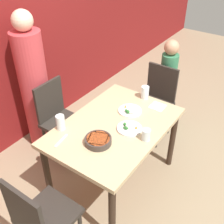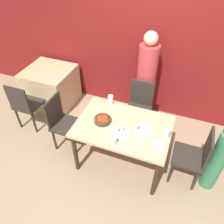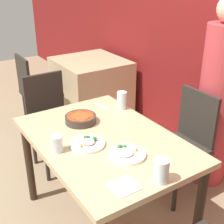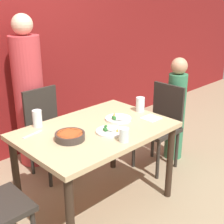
% 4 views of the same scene
% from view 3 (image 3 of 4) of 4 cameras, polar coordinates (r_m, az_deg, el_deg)
% --- Properties ---
extents(ground_plane, '(10.00, 10.00, 0.00)m').
position_cam_3_polar(ground_plane, '(2.56, -1.24, -19.47)').
color(ground_plane, '#998466').
extents(dining_table, '(1.25, 0.86, 0.76)m').
position_cam_3_polar(dining_table, '(2.15, -1.41, -6.82)').
color(dining_table, tan).
rests_on(dining_table, ground_plane).
extents(chair_adult_spot, '(0.40, 0.40, 0.90)m').
position_cam_3_polar(chair_adult_spot, '(2.64, 13.24, -5.13)').
color(chair_adult_spot, '#2D2823').
rests_on(chair_adult_spot, ground_plane).
extents(chair_empty_left, '(0.40, 0.40, 0.90)m').
position_cam_3_polar(chair_empty_left, '(2.99, -11.06, -1.18)').
color(chair_empty_left, '#2D2823').
rests_on(chair_empty_left, ground_plane).
extents(person_adult, '(0.31, 0.31, 1.62)m').
position_cam_3_polar(person_adult, '(2.76, 18.57, 1.57)').
color(person_adult, '#C63D42').
rests_on(person_adult, ground_plane).
extents(bowl_curry, '(0.23, 0.23, 0.05)m').
position_cam_3_polar(bowl_curry, '(2.29, -5.75, -1.23)').
color(bowl_curry, '#3D332D').
rests_on(bowl_curry, dining_table).
extents(plate_rice_adult, '(0.23, 0.23, 0.05)m').
position_cam_3_polar(plate_rice_adult, '(2.01, -4.50, -5.73)').
color(plate_rice_adult, white).
rests_on(plate_rice_adult, dining_table).
extents(plate_rice_child, '(0.23, 0.23, 0.05)m').
position_cam_3_polar(plate_rice_child, '(1.91, 2.61, -7.60)').
color(plate_rice_child, white).
rests_on(plate_rice_child, dining_table).
extents(glass_water_tall, '(0.08, 0.08, 0.14)m').
position_cam_3_polar(glass_water_tall, '(1.69, 9.03, -10.56)').
color(glass_water_tall, silver).
rests_on(glass_water_tall, dining_table).
extents(glass_water_short, '(0.08, 0.08, 0.14)m').
position_cam_3_polar(glass_water_short, '(2.49, 1.79, 2.14)').
color(glass_water_short, silver).
rests_on(glass_water_short, dining_table).
extents(glass_water_center, '(0.07, 0.07, 0.11)m').
position_cam_3_polar(glass_water_center, '(1.95, -10.03, -5.74)').
color(glass_water_center, silver).
rests_on(glass_water_center, dining_table).
extents(napkin_folded, '(0.14, 0.14, 0.01)m').
position_cam_3_polar(napkin_folded, '(1.67, 2.26, -13.40)').
color(napkin_folded, white).
rests_on(napkin_folded, dining_table).
extents(fork_steel, '(0.18, 0.05, 0.01)m').
position_cam_3_polar(fork_steel, '(2.55, -1.87, 1.10)').
color(fork_steel, silver).
rests_on(fork_steel, dining_table).
extents(background_table, '(0.85, 0.80, 0.74)m').
position_cam_3_polar(background_table, '(4.04, -3.83, 4.41)').
color(background_table, tan).
rests_on(background_table, ground_plane).
extents(chair_background, '(0.40, 0.40, 0.90)m').
position_cam_3_polar(chair_background, '(3.72, -13.85, 3.88)').
color(chair_background, '#2D2823').
rests_on(chair_background, ground_plane).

